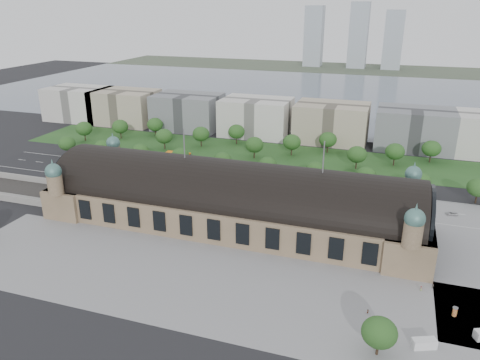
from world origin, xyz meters
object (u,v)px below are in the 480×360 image
(petrol_station, at_px, (181,156))
(traffic_car_3, at_px, (223,180))
(parked_car_3, at_px, (175,189))
(traffic_car_4, at_px, (232,193))
(parked_car_4, at_px, (179,192))
(traffic_car_5, at_px, (331,189))
(parked_car_0, at_px, (125,182))
(bus_east, at_px, (278,198))
(traffic_car_1, at_px, (129,166))
(pedestrian_1, at_px, (368,312))
(parked_car_2, at_px, (174,188))
(bus_west, at_px, (207,185))
(pedestrian_0, at_px, (421,289))
(traffic_car_6, at_px, (452,214))
(advertising_column, at_px, (455,312))
(van_south, at_px, (423,344))
(parked_car_6, at_px, (210,194))
(parked_car_5, at_px, (190,194))
(pedestrian_4, at_px, (395,329))
(traffic_car_2, at_px, (120,173))
(bus_mid, at_px, (272,197))
(pedestrian_2, at_px, (433,286))
(parked_car_1, at_px, (156,189))

(petrol_station, bearing_deg, traffic_car_3, -33.67)
(parked_car_3, bearing_deg, petrol_station, 169.79)
(traffic_car_4, xyz_separation_m, parked_car_4, (-23.64, -6.54, -0.13))
(traffic_car_5, relative_size, parked_car_0, 0.84)
(parked_car_3, xyz_separation_m, bus_east, (49.63, 3.34, 1.06))
(traffic_car_1, height_order, pedestrian_1, pedestrian_1)
(traffic_car_5, xyz_separation_m, parked_car_2, (-70.96, -22.66, 0.06))
(bus_west, relative_size, pedestrian_0, 7.49)
(parked_car_2, bearing_deg, traffic_car_6, 57.53)
(traffic_car_1, xyz_separation_m, parked_car_0, (10.42, -21.27, 0.14))
(advertising_column, distance_m, pedestrian_0, 13.43)
(traffic_car_4, height_order, van_south, van_south)
(van_south, bearing_deg, parked_car_4, 121.58)
(parked_car_6, distance_m, bus_east, 31.52)
(parked_car_5, relative_size, pedestrian_4, 3.01)
(van_south, bearing_deg, bus_west, 115.10)
(parked_car_4, bearing_deg, van_south, 15.78)
(petrol_station, bearing_deg, traffic_car_4, -40.73)
(bus_east, xyz_separation_m, advertising_column, (67.61, -63.88, -0.19))
(parked_car_6, bearing_deg, parked_car_0, -112.85)
(traffic_car_1, xyz_separation_m, traffic_car_2, (0.91, -10.54, 0.02))
(bus_mid, bearing_deg, pedestrian_2, -128.03)
(traffic_car_6, bearing_deg, traffic_car_1, -97.80)
(parked_car_5, bearing_deg, advertising_column, 27.25)
(traffic_car_6, xyz_separation_m, bus_east, (-72.53, -9.12, 1.04))
(petrol_station, height_order, bus_east, petrol_station)
(traffic_car_6, bearing_deg, traffic_car_5, -106.79)
(petrol_station, xyz_separation_m, bus_mid, (63.17, -38.28, -1.43))
(bus_west, bearing_deg, van_south, -134.07)
(traffic_car_2, relative_size, traffic_car_3, 0.98)
(traffic_car_5, bearing_deg, bus_west, 103.14)
(petrol_station, relative_size, parked_car_1, 2.92)
(bus_mid, bearing_deg, bus_west, 81.31)
(traffic_car_1, height_order, parked_car_5, parked_car_5)
(parked_car_4, xyz_separation_m, parked_car_6, (14.85, 2.03, 0.14))
(traffic_car_3, bearing_deg, petrol_station, 59.29)
(petrol_station, bearing_deg, traffic_car_2, -124.76)
(petrol_station, xyz_separation_m, parked_car_6, (35.05, -42.25, -2.15))
(parked_car_2, bearing_deg, parked_car_1, -105.30)
(parked_car_6, height_order, bus_mid, bus_mid)
(traffic_car_2, xyz_separation_m, pedestrian_2, (149.60, -59.35, 0.23))
(traffic_car_2, height_order, bus_east, bus_east)
(traffic_car_5, relative_size, traffic_car_6, 0.86)
(bus_mid, relative_size, pedestrian_4, 6.20)
(parked_car_3, xyz_separation_m, advertising_column, (117.23, -60.55, 0.86))
(petrol_station, distance_m, parked_car_2, 43.30)
(parked_car_6, height_order, pedestrian_0, pedestrian_0)
(parked_car_2, distance_m, parked_car_3, 1.64)
(parked_car_0, xyz_separation_m, bus_east, (77.56, 2.38, 0.89))
(traffic_car_3, height_order, traffic_car_5, traffic_car_3)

